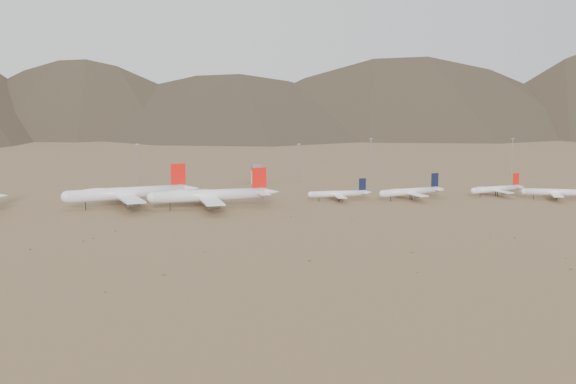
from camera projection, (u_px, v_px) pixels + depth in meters
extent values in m
plane|color=olive|center=(231.00, 217.00, 400.90)|extent=(3000.00, 3000.00, 0.00)
cylinder|color=white|center=(127.00, 193.00, 427.57)|extent=(62.05, 20.44, 6.43)
sphere|color=white|center=(67.00, 197.00, 415.22)|extent=(6.30, 6.30, 6.30)
cone|color=white|center=(189.00, 189.00, 441.34)|extent=(12.22, 8.19, 5.79)
cube|color=white|center=(124.00, 195.00, 427.22)|extent=(22.69, 57.80, 0.80)
cube|color=white|center=(181.00, 189.00, 439.34)|extent=(10.39, 22.38, 0.39)
cube|color=red|center=(178.00, 174.00, 437.61)|extent=(8.01, 2.41, 11.41)
cylinder|color=black|center=(86.00, 206.00, 419.72)|extent=(0.41, 0.41, 4.36)
cylinder|color=black|center=(129.00, 203.00, 430.32)|extent=(0.52, 0.52, 4.36)
cylinder|color=black|center=(130.00, 204.00, 427.41)|extent=(0.52, 0.52, 4.36)
ellipsoid|color=white|center=(96.00, 192.00, 420.89)|extent=(20.49, 9.23, 3.86)
cylinder|color=slate|center=(120.00, 195.00, 437.79)|extent=(6.72, 4.24, 2.89)
cylinder|color=slate|center=(129.00, 201.00, 417.13)|extent=(6.72, 4.24, 2.89)
cylinder|color=slate|center=(116.00, 193.00, 447.09)|extent=(6.72, 4.24, 2.89)
cylinder|color=slate|center=(134.00, 204.00, 407.83)|extent=(6.72, 4.24, 2.89)
cylinder|color=white|center=(209.00, 195.00, 422.79)|extent=(59.55, 10.99, 6.12)
sphere|color=white|center=(153.00, 198.00, 415.09)|extent=(6.00, 6.00, 6.00)
cone|color=white|center=(270.00, 192.00, 431.34)|extent=(11.08, 6.37, 5.51)
cube|color=white|center=(207.00, 197.00, 422.62)|extent=(13.93, 54.91, 0.77)
cube|color=white|center=(261.00, 192.00, 430.09)|extent=(7.02, 21.01, 0.37)
cube|color=red|center=(259.00, 178.00, 428.61)|extent=(7.72, 1.19, 10.86)
cylinder|color=black|center=(170.00, 207.00, 418.16)|extent=(0.39, 0.39, 4.15)
cylinder|color=black|center=(211.00, 204.00, 425.32)|extent=(0.49, 0.49, 4.15)
cylinder|color=black|center=(212.00, 205.00, 422.40)|extent=(0.49, 0.49, 4.15)
ellipsoid|color=white|center=(180.00, 193.00, 418.53)|extent=(19.27, 6.14, 3.67)
cylinder|color=slate|center=(204.00, 197.00, 433.20)|extent=(6.13, 3.23, 2.76)
cylinder|color=slate|center=(210.00, 203.00, 412.48)|extent=(6.13, 3.23, 2.76)
cylinder|color=slate|center=(201.00, 194.00, 442.53)|extent=(6.13, 3.23, 2.76)
cylinder|color=slate|center=(214.00, 206.00, 403.15)|extent=(6.13, 3.23, 2.76)
cylinder|color=white|center=(338.00, 194.00, 449.89)|extent=(31.17, 3.73, 3.38)
sphere|color=white|center=(311.00, 194.00, 446.91)|extent=(3.31, 3.31, 3.31)
cone|color=white|center=(368.00, 192.00, 453.18)|extent=(5.64, 3.11, 3.04)
cube|color=white|center=(337.00, 195.00, 449.84)|extent=(5.28, 26.74, 0.42)
cube|color=white|center=(363.00, 192.00, 452.69)|extent=(2.92, 10.17, 0.20)
cube|color=black|center=(362.00, 184.00, 451.88)|extent=(4.05, 0.35, 6.67)
cylinder|color=black|center=(319.00, 199.00, 448.23)|extent=(0.36, 0.36, 2.31)
cylinder|color=black|center=(338.00, 198.00, 451.25)|extent=(0.44, 0.44, 2.31)
cylinder|color=black|center=(339.00, 199.00, 449.61)|extent=(0.44, 0.44, 2.31)
cylinder|color=slate|center=(333.00, 194.00, 457.22)|extent=(3.13, 1.56, 1.52)
cylinder|color=slate|center=(340.00, 198.00, 442.72)|extent=(3.13, 1.56, 1.52)
cylinder|color=white|center=(410.00, 192.00, 453.26)|extent=(35.99, 12.49, 3.92)
sphere|color=white|center=(383.00, 194.00, 445.88)|extent=(3.84, 3.84, 3.84)
cone|color=white|center=(440.00, 189.00, 461.49)|extent=(7.16, 4.99, 3.53)
cube|color=white|center=(409.00, 193.00, 453.05)|extent=(13.05, 31.43, 0.49)
cube|color=white|center=(436.00, 189.00, 460.29)|extent=(5.98, 12.20, 0.24)
cube|color=black|center=(435.00, 180.00, 459.19)|extent=(4.64, 1.47, 7.74)
cylinder|color=black|center=(391.00, 199.00, 448.59)|extent=(0.41, 0.41, 2.68)
cylinder|color=black|center=(410.00, 197.00, 454.93)|extent=(0.52, 0.52, 2.68)
cylinder|color=black|center=(412.00, 198.00, 453.16)|extent=(0.52, 0.52, 2.68)
cylinder|color=slate|center=(401.00, 192.00, 461.00)|extent=(3.93, 2.58, 1.76)
cylinder|color=slate|center=(417.00, 197.00, 445.40)|extent=(3.93, 2.58, 1.76)
cylinder|color=white|center=(496.00, 189.00, 466.76)|extent=(31.92, 11.47, 3.48)
sphere|color=white|center=(474.00, 191.00, 460.02)|extent=(3.41, 3.41, 3.41)
cone|color=white|center=(520.00, 187.00, 474.26)|extent=(6.38, 4.49, 3.13)
cube|color=white|center=(495.00, 190.00, 466.57)|extent=(11.91, 27.90, 0.44)
cube|color=white|center=(517.00, 187.00, 473.17)|extent=(5.43, 10.84, 0.21)
cube|color=red|center=(516.00, 179.00, 472.19)|extent=(4.11, 1.36, 6.87)
cylinder|color=black|center=(480.00, 195.00, 462.48)|extent=(0.37, 0.37, 2.38)
cylinder|color=black|center=(495.00, 194.00, 468.24)|extent=(0.46, 0.46, 2.38)
cylinder|color=black|center=(497.00, 194.00, 466.68)|extent=(0.46, 0.46, 2.38)
cylinder|color=slate|center=(486.00, 190.00, 473.59)|extent=(3.50, 2.33, 1.57)
cylinder|color=slate|center=(504.00, 193.00, 459.80)|extent=(3.50, 2.33, 1.57)
cylinder|color=white|center=(556.00, 192.00, 452.83)|extent=(33.70, 14.98, 3.74)
sphere|color=white|center=(524.00, 191.00, 455.47)|extent=(3.66, 3.66, 3.66)
cube|color=white|center=(554.00, 193.00, 453.01)|extent=(15.01, 29.65, 0.47)
cylinder|color=black|center=(533.00, 197.00, 455.14)|extent=(0.39, 0.39, 2.56)
cylinder|color=black|center=(556.00, 197.00, 454.10)|extent=(0.49, 0.49, 2.56)
cylinder|color=black|center=(557.00, 198.00, 452.27)|extent=(0.49, 0.49, 2.56)
cylinder|color=slate|center=(552.00, 193.00, 461.22)|extent=(3.81, 2.73, 1.68)
cylinder|color=slate|center=(557.00, 197.00, 445.08)|extent=(3.81, 2.73, 1.68)
cube|color=tan|center=(256.00, 177.00, 522.40)|extent=(8.00, 8.00, 8.00)
cube|color=slate|center=(256.00, 168.00, 521.51)|extent=(6.00, 6.00, 4.00)
cylinder|color=gray|center=(137.00, 164.00, 520.41)|extent=(0.50, 0.50, 25.00)
cube|color=gray|center=(137.00, 144.00, 518.51)|extent=(2.00, 0.60, 0.80)
cylinder|color=gray|center=(299.00, 164.00, 521.62)|extent=(0.50, 0.50, 25.00)
cube|color=gray|center=(299.00, 144.00, 519.72)|extent=(2.00, 0.60, 0.80)
cylinder|color=gray|center=(371.00, 157.00, 564.24)|extent=(0.50, 0.50, 25.00)
cube|color=gray|center=(371.00, 139.00, 562.35)|extent=(2.00, 0.60, 0.80)
cylinder|color=gray|center=(512.00, 157.00, 565.58)|extent=(0.50, 0.50, 25.00)
cube|color=gray|center=(513.00, 139.00, 563.68)|extent=(2.00, 0.60, 0.80)
ellipsoid|color=olive|center=(566.00, 258.00, 310.80)|extent=(0.70, 0.70, 0.37)
ellipsoid|color=olive|center=(204.00, 252.00, 321.09)|extent=(0.61, 0.61, 0.49)
ellipsoid|color=olive|center=(163.00, 274.00, 285.44)|extent=(0.85, 0.85, 0.75)
ellipsoid|color=olive|center=(515.00, 237.00, 348.79)|extent=(0.77, 0.77, 0.65)
ellipsoid|color=olive|center=(571.00, 269.00, 293.37)|extent=(0.97, 0.97, 0.61)
ellipsoid|color=olive|center=(412.00, 252.00, 320.37)|extent=(0.77, 0.77, 0.68)
ellipsoid|color=olive|center=(490.00, 239.00, 346.84)|extent=(0.51, 0.51, 0.40)
ellipsoid|color=olive|center=(83.00, 241.00, 342.28)|extent=(0.73, 0.73, 0.63)
ellipsoid|color=olive|center=(30.00, 249.00, 326.23)|extent=(1.09, 1.09, 0.63)
ellipsoid|color=olive|center=(291.00, 216.00, 400.12)|extent=(0.59, 0.59, 0.41)
ellipsoid|color=olive|center=(115.00, 231.00, 363.74)|extent=(0.74, 0.74, 0.54)
ellipsoid|color=olive|center=(93.00, 238.00, 347.87)|extent=(0.73, 0.73, 0.37)
ellipsoid|color=olive|center=(418.00, 272.00, 288.70)|extent=(0.58, 0.58, 0.44)
ellipsoid|color=olive|center=(310.00, 260.00, 306.79)|extent=(1.09, 1.09, 0.89)
ellipsoid|color=olive|center=(352.00, 219.00, 392.02)|extent=(0.58, 0.58, 0.39)
ellipsoid|color=olive|center=(105.00, 292.00, 262.78)|extent=(0.68, 0.68, 0.49)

